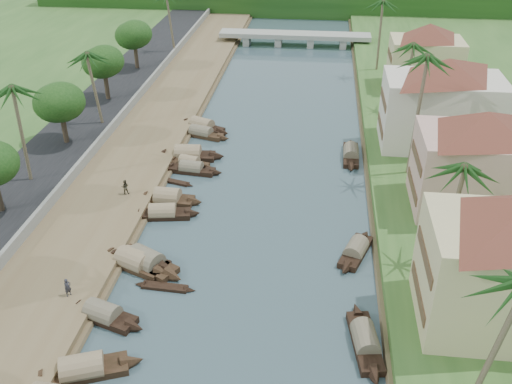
# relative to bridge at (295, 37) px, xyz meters

# --- Properties ---
(ground) EXTENTS (220.00, 220.00, 0.00)m
(ground) POSITION_rel_bridge_xyz_m (-0.00, -72.00, -1.72)
(ground) COLOR #364A51
(ground) RESTS_ON ground
(left_bank) EXTENTS (10.00, 180.00, 0.80)m
(left_bank) POSITION_rel_bridge_xyz_m (-16.00, -52.00, -1.32)
(left_bank) COLOR brown
(left_bank) RESTS_ON ground
(right_bank) EXTENTS (16.00, 180.00, 1.20)m
(right_bank) POSITION_rel_bridge_xyz_m (19.00, -52.00, -1.12)
(right_bank) COLOR #2F5522
(right_bank) RESTS_ON ground
(road) EXTENTS (8.00, 180.00, 1.40)m
(road) POSITION_rel_bridge_xyz_m (-24.50, -52.00, -1.02)
(road) COLOR black
(road) RESTS_ON ground
(retaining_wall) EXTENTS (0.40, 180.00, 1.10)m
(retaining_wall) POSITION_rel_bridge_xyz_m (-20.20, -52.00, -0.37)
(retaining_wall) COLOR slate
(retaining_wall) RESTS_ON left_bank
(bridge) EXTENTS (28.00, 4.00, 2.40)m
(bridge) POSITION_rel_bridge_xyz_m (0.00, 0.00, 0.00)
(bridge) COLOR gray
(bridge) RESTS_ON ground
(building_mid) EXTENTS (14.11, 14.11, 9.70)m
(building_mid) POSITION_rel_bridge_xyz_m (19.99, -58.00, 4.41)
(building_mid) COLOR #C8998D
(building_mid) RESTS_ON right_bank
(building_far) EXTENTS (15.59, 15.59, 10.20)m
(building_far) POSITION_rel_bridge_xyz_m (18.99, -44.00, 4.66)
(building_far) COLOR beige
(building_far) RESTS_ON right_bank
(building_distant) EXTENTS (12.62, 12.62, 9.20)m
(building_distant) POSITION_rel_bridge_xyz_m (19.99, -24.00, 4.16)
(building_distant) COLOR tan
(building_distant) RESTS_ON right_bank
(sampan_2) EXTENTS (8.38, 4.55, 2.20)m
(sampan_2) POSITION_rel_bridge_xyz_m (-9.55, -81.24, -1.31)
(sampan_2) COLOR black
(sampan_2) RESTS_ON ground
(sampan_3) EXTENTS (7.57, 3.83, 2.04)m
(sampan_3) POSITION_rel_bridge_xyz_m (-10.05, -75.88, -1.31)
(sampan_3) COLOR black
(sampan_3) RESTS_ON ground
(sampan_4) EXTENTS (8.09, 4.77, 2.28)m
(sampan_4) POSITION_rel_bridge_xyz_m (-9.70, -69.33, -1.30)
(sampan_4) COLOR black
(sampan_4) RESTS_ON ground
(sampan_5) EXTENTS (7.71, 3.73, 2.37)m
(sampan_5) POSITION_rel_bridge_xyz_m (-9.34, -69.21, -1.30)
(sampan_5) COLOR black
(sampan_5) RESTS_ON ground
(sampan_6) EXTENTS (8.15, 5.64, 2.44)m
(sampan_6) POSITION_rel_bridge_xyz_m (-8.68, -69.19, -1.30)
(sampan_6) COLOR black
(sampan_6) RESTS_ON ground
(sampan_7) EXTENTS (7.60, 2.66, 2.01)m
(sampan_7) POSITION_rel_bridge_xyz_m (-9.26, -61.43, -1.31)
(sampan_7) COLOR black
(sampan_7) RESTS_ON ground
(sampan_8) EXTENTS (7.45, 2.25, 2.28)m
(sampan_8) POSITION_rel_bridge_xyz_m (-9.45, -58.66, -1.30)
(sampan_8) COLOR black
(sampan_8) RESTS_ON ground
(sampan_9) EXTENTS (7.36, 2.22, 1.88)m
(sampan_9) POSITION_rel_bridge_xyz_m (-8.45, -52.06, -1.32)
(sampan_9) COLOR black
(sampan_9) RESTS_ON ground
(sampan_10) EXTENTS (6.40, 2.94, 1.80)m
(sampan_10) POSITION_rel_bridge_xyz_m (-8.98, -50.69, -1.32)
(sampan_10) COLOR black
(sampan_10) RESTS_ON ground
(sampan_11) EXTENTS (8.80, 2.51, 2.46)m
(sampan_11) POSITION_rel_bridge_xyz_m (-9.58, -48.68, -1.30)
(sampan_11) COLOR black
(sampan_11) RESTS_ON ground
(sampan_12) EXTENTS (8.08, 3.76, 1.95)m
(sampan_12) POSITION_rel_bridge_xyz_m (-9.31, -42.43, -1.31)
(sampan_12) COLOR black
(sampan_12) RESTS_ON ground
(sampan_13) EXTENTS (8.34, 5.11, 2.28)m
(sampan_13) POSITION_rel_bridge_xyz_m (-9.61, -40.37, -1.30)
(sampan_13) COLOR black
(sampan_13) RESTS_ON ground
(sampan_14) EXTENTS (2.74, 8.38, 2.02)m
(sampan_14) POSITION_rel_bridge_xyz_m (9.35, -76.39, -1.31)
(sampan_14) COLOR black
(sampan_14) RESTS_ON ground
(sampan_15) EXTENTS (3.84, 7.27, 1.97)m
(sampan_15) POSITION_rel_bridge_xyz_m (9.07, -65.50, -1.31)
(sampan_15) COLOR black
(sampan_15) RESTS_ON ground
(sampan_16) EXTENTS (1.86, 8.41, 2.07)m
(sampan_16) POSITION_rel_bridge_xyz_m (9.20, -46.28, -1.31)
(sampan_16) COLOR black
(sampan_16) RESTS_ON ground
(canoe_1) EXTENTS (5.19, 1.10, 0.83)m
(canoe_1) POSITION_rel_bridge_xyz_m (-6.36, -71.89, -1.62)
(canoe_1) COLOR black
(canoe_1) RESTS_ON ground
(canoe_2) EXTENTS (4.74, 2.00, 0.69)m
(canoe_2) POSITION_rel_bridge_xyz_m (-9.81, -54.64, -1.62)
(canoe_2) COLOR black
(canoe_2) RESTS_ON ground
(palm_0) EXTENTS (3.20, 3.20, 11.77)m
(palm_0) POSITION_rel_bridge_xyz_m (15.00, -82.75, 9.47)
(palm_0) COLOR brown
(palm_0) RESTS_ON ground
(palm_1) EXTENTS (3.20, 3.20, 10.37)m
(palm_1) POSITION_rel_bridge_xyz_m (16.00, -67.19, 8.10)
(palm_1) COLOR brown
(palm_1) RESTS_ON ground
(palm_2) EXTENTS (3.20, 3.20, 14.13)m
(palm_2) POSITION_rel_bridge_xyz_m (15.00, -51.61, 11.71)
(palm_2) COLOR brown
(palm_2) RESTS_ON ground
(palm_3) EXTENTS (3.20, 3.20, 10.30)m
(palm_3) POSITION_rel_bridge_xyz_m (16.00, -33.51, 8.04)
(palm_3) COLOR brown
(palm_3) RESTS_ON ground
(palm_5) EXTENTS (3.20, 3.20, 11.48)m
(palm_5) POSITION_rel_bridge_xyz_m (-24.00, -58.01, 9.37)
(palm_5) COLOR brown
(palm_5) RESTS_ON ground
(palm_6) EXTENTS (3.20, 3.20, 10.34)m
(palm_6) POSITION_rel_bridge_xyz_m (-22.00, -42.82, 8.27)
(palm_6) COLOR brown
(palm_6) RESTS_ON ground
(palm_7) EXTENTS (3.20, 3.20, 12.13)m
(palm_7) POSITION_rel_bridge_xyz_m (14.00, -16.43, 9.79)
(palm_7) COLOR brown
(palm_7) RESTS_ON ground
(tree_3) EXTENTS (5.33, 5.33, 7.10)m
(tree_3) POSITION_rel_bridge_xyz_m (-24.00, -48.84, 4.52)
(tree_3) COLOR #493729
(tree_3) RESTS_ON ground
(tree_4) EXTENTS (5.12, 5.12, 7.29)m
(tree_4) POSITION_rel_bridge_xyz_m (-24.00, -34.44, 4.78)
(tree_4) COLOR #493729
(tree_4) RESTS_ON ground
(tree_5) EXTENTS (5.14, 5.14, 7.38)m
(tree_5) POSITION_rel_bridge_xyz_m (-24.00, -20.68, 4.86)
(tree_5) COLOR #493729
(tree_5) RESTS_ON ground
(tree_6) EXTENTS (4.38, 4.38, 7.62)m
(tree_6) POSITION_rel_bridge_xyz_m (24.00, -41.50, 5.18)
(tree_6) COLOR #493729
(tree_6) RESTS_ON ground
(person_near) EXTENTS (0.63, 0.67, 1.54)m
(person_near) POSITION_rel_bridge_xyz_m (-13.19, -74.48, -0.15)
(person_near) COLOR #2B2B34
(person_near) RESTS_ON left_bank
(person_far) EXTENTS (0.86, 0.73, 1.54)m
(person_far) POSITION_rel_bridge_xyz_m (-13.72, -58.79, -0.15)
(person_far) COLOR #363426
(person_far) RESTS_ON left_bank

